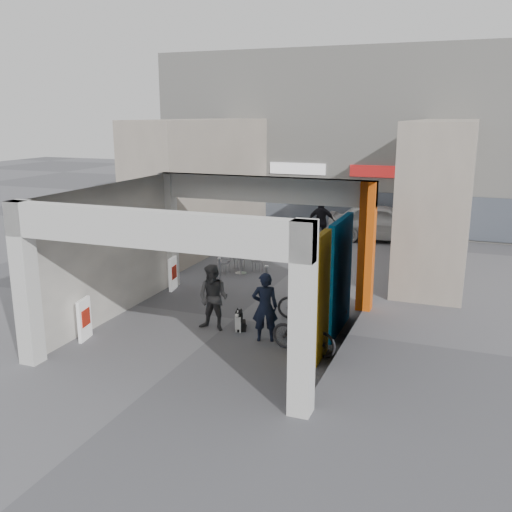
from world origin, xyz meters
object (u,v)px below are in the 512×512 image
at_px(white_van, 382,222).
at_px(produce_stand, 254,249).
at_px(cafe_set, 241,263).
at_px(bicycle_rear, 304,333).
at_px(man_with_dog, 265,307).
at_px(man_crates, 321,222).
at_px(man_back_turned, 213,298).
at_px(man_elderly, 331,280).
at_px(bicycle_front, 312,303).
at_px(border_collie, 240,322).

bearing_deg(white_van, produce_stand, 133.11).
xyz_separation_m(cafe_set, bicycle_rear, (3.93, -5.83, 0.20)).
xyz_separation_m(man_with_dog, man_crates, (-1.34, 10.23, 0.12)).
height_order(produce_stand, bicycle_rear, bicycle_rear).
bearing_deg(cafe_set, bicycle_rear, -56.00).
distance_m(cafe_set, produce_stand, 2.05).
bearing_deg(cafe_set, man_back_turned, -74.46).
relative_size(man_with_dog, white_van, 0.37).
height_order(produce_stand, man_elderly, man_elderly).
bearing_deg(bicycle_front, produce_stand, 25.05).
bearing_deg(man_back_turned, bicycle_front, 38.04).
xyz_separation_m(cafe_set, white_van, (3.66, 6.68, 0.49)).
height_order(man_back_turned, bicycle_front, man_back_turned).
height_order(produce_stand, man_with_dog, man_with_dog).
distance_m(border_collie, man_crates, 9.93).
distance_m(produce_stand, white_van, 6.13).
bearing_deg(produce_stand, border_collie, -57.00).
relative_size(produce_stand, man_back_turned, 0.72).
relative_size(man_elderly, bicycle_rear, 1.03).
distance_m(border_collie, man_with_dog, 1.03).
height_order(bicycle_rear, white_van, white_van).
bearing_deg(bicycle_rear, man_crates, 24.48).
xyz_separation_m(man_with_dog, man_elderly, (0.87, 2.80, -0.01)).
relative_size(man_elderly, bicycle_front, 0.91).
distance_m(man_with_dog, man_elderly, 2.93).
bearing_deg(man_back_turned, white_van, 81.54).
height_order(cafe_set, man_elderly, man_elderly).
bearing_deg(man_elderly, man_crates, 105.13).
relative_size(man_crates, bicycle_front, 1.07).
bearing_deg(man_elderly, bicycle_rear, -88.19).
xyz_separation_m(man_elderly, man_crates, (-2.22, 7.44, 0.14)).
bearing_deg(man_with_dog, man_crates, -103.15).
distance_m(border_collie, man_back_turned, 0.88).
height_order(man_with_dog, white_van, man_with_dog).
distance_m(produce_stand, man_with_dog, 8.14).
height_order(cafe_set, man_crates, man_crates).
distance_m(cafe_set, man_back_turned, 5.46).
xyz_separation_m(cafe_set, bicycle_front, (3.54, -3.73, 0.19)).
relative_size(man_with_dog, man_back_turned, 1.01).
relative_size(cafe_set, man_elderly, 0.80).
relative_size(produce_stand, man_elderly, 0.73).
relative_size(man_with_dog, man_crates, 0.87).
relative_size(border_collie, bicycle_front, 0.34).
bearing_deg(produce_stand, white_van, 63.81).
distance_m(border_collie, bicycle_rear, 1.99).
xyz_separation_m(man_crates, white_van, (2.13, 1.89, -0.18)).
bearing_deg(white_van, man_crates, 125.24).
bearing_deg(man_with_dog, border_collie, -44.47).
relative_size(man_crates, white_van, 0.42).
bearing_deg(man_elderly, man_with_dog, -108.83).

